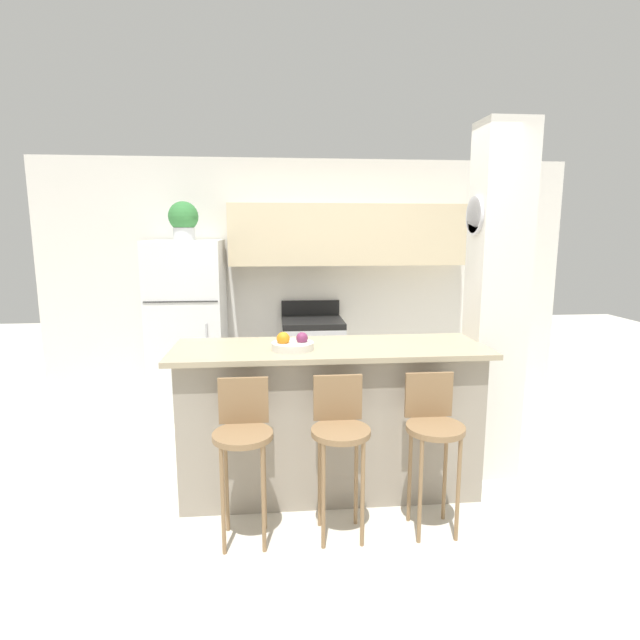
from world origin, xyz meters
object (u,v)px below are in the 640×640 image
at_px(refrigerator, 189,328).
at_px(trash_bin, 247,399).
at_px(stove_range, 313,362).
at_px(bar_stool_left, 243,437).
at_px(fruit_bowl, 292,344).
at_px(bar_stool_right, 433,430).
at_px(potted_plant_on_fridge, 183,220).
at_px(bar_stool_mid, 340,433).

relative_size(refrigerator, trash_bin, 4.53).
relative_size(stove_range, bar_stool_left, 1.12).
bearing_deg(fruit_bowl, trash_bin, 104.47).
height_order(bar_stool_right, potted_plant_on_fridge, potted_plant_on_fridge).
xyz_separation_m(stove_range, bar_stool_mid, (-0.02, -2.29, 0.17)).
bearing_deg(bar_stool_mid, refrigerator, 118.82).
distance_m(refrigerator, stove_range, 1.31).
relative_size(bar_stool_mid, bar_stool_right, 1.00).
distance_m(bar_stool_left, bar_stool_mid, 0.56).
distance_m(stove_range, bar_stool_left, 2.37).
xyz_separation_m(refrigerator, fruit_bowl, (0.96, -1.77, 0.21)).
bearing_deg(trash_bin, bar_stool_mid, -71.71).
bearing_deg(potted_plant_on_fridge, stove_range, 3.10).
relative_size(bar_stool_mid, potted_plant_on_fridge, 2.61).
bearing_deg(refrigerator, bar_stool_mid, -61.18).
xyz_separation_m(refrigerator, bar_stool_right, (1.79, -2.22, -0.23)).
distance_m(bar_stool_left, fruit_bowl, 0.70).
distance_m(bar_stool_left, potted_plant_on_fridge, 2.65).
height_order(bar_stool_right, fruit_bowl, fruit_bowl).
xyz_separation_m(fruit_bowl, trash_bin, (-0.39, 1.52, -0.88)).
relative_size(refrigerator, bar_stool_right, 1.80).
bearing_deg(bar_stool_left, bar_stool_mid, 0.00).
xyz_separation_m(stove_range, bar_stool_right, (0.54, -2.29, 0.17)).
bearing_deg(bar_stool_right, bar_stool_left, 180.00).
bearing_deg(refrigerator, potted_plant_on_fridge, 116.31).
relative_size(stove_range, bar_stool_right, 1.12).
height_order(stove_range, bar_stool_mid, stove_range).
bearing_deg(bar_stool_mid, trash_bin, 108.29).
xyz_separation_m(refrigerator, bar_stool_left, (0.66, -2.22, -0.23)).
bearing_deg(stove_range, bar_stool_left, -104.25).
bearing_deg(refrigerator, bar_stool_left, -73.46).
distance_m(bar_stool_mid, bar_stool_right, 0.56).
bearing_deg(bar_stool_mid, stove_range, 89.54).
distance_m(bar_stool_left, trash_bin, 2.02).
bearing_deg(potted_plant_on_fridge, refrigerator, -63.69).
height_order(stove_range, potted_plant_on_fridge, potted_plant_on_fridge).
bearing_deg(refrigerator, fruit_bowl, -61.46).
height_order(bar_stool_left, bar_stool_mid, same).
relative_size(refrigerator, bar_stool_left, 1.80).
bearing_deg(refrigerator, stove_range, 3.10).
height_order(refrigerator, bar_stool_left, refrigerator).
distance_m(refrigerator, bar_stool_right, 2.86).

